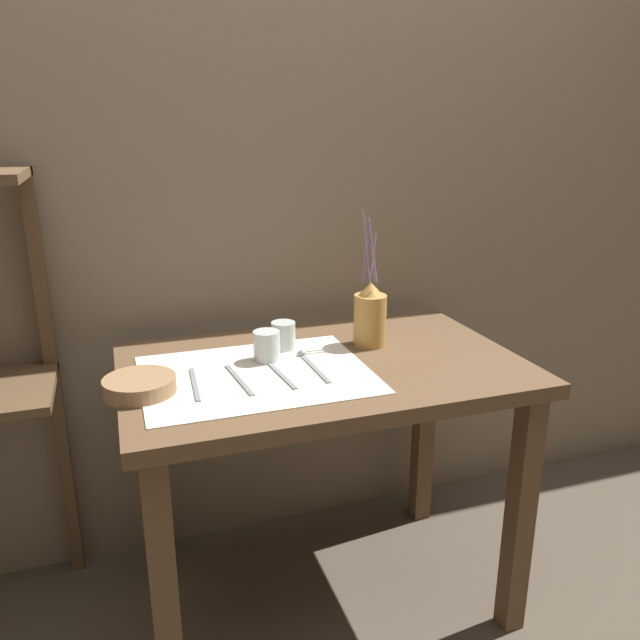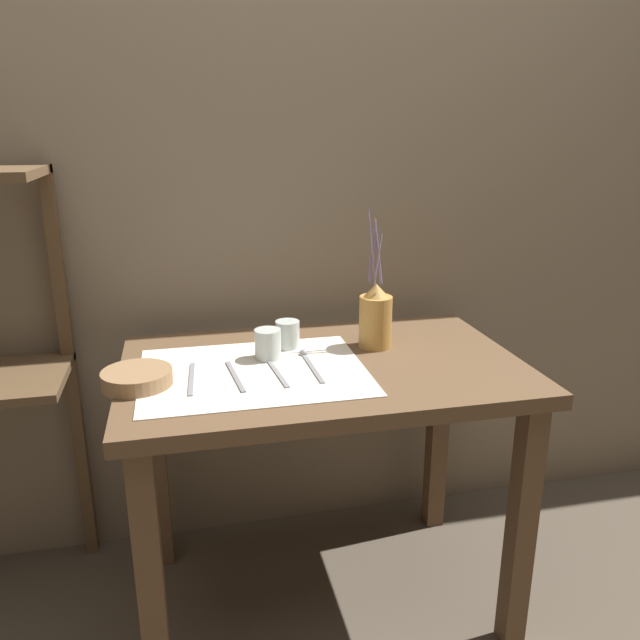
% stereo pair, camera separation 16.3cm
% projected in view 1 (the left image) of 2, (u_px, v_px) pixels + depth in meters
% --- Properties ---
extents(ground_plane, '(12.00, 12.00, 0.00)m').
position_uv_depth(ground_plane, '(322.00, 595.00, 1.90)').
color(ground_plane, brown).
extents(stone_wall_back, '(7.00, 0.06, 2.40)m').
position_uv_depth(stone_wall_back, '(276.00, 183.00, 1.95)').
color(stone_wall_back, '#7A6B56').
rests_on(stone_wall_back, ground_plane).
extents(wooden_table, '(1.06, 0.67, 0.76)m').
position_uv_depth(wooden_table, '(323.00, 404.00, 1.71)').
color(wooden_table, brown).
rests_on(wooden_table, ground_plane).
extents(linen_cloth, '(0.57, 0.45, 0.00)m').
position_uv_depth(linen_cloth, '(256.00, 374.00, 1.59)').
color(linen_cloth, silver).
rests_on(linen_cloth, wooden_table).
extents(pitcher_with_flowers, '(0.09, 0.09, 0.39)m').
position_uv_depth(pitcher_with_flowers, '(370.00, 316.00, 1.78)').
color(pitcher_with_flowers, '#B7843D').
rests_on(pitcher_with_flowers, wooden_table).
extents(wooden_bowl, '(0.17, 0.17, 0.04)m').
position_uv_depth(wooden_bowl, '(140.00, 386.00, 1.47)').
color(wooden_bowl, '#8E6B47').
rests_on(wooden_bowl, wooden_table).
extents(glass_tumbler_near, '(0.07, 0.07, 0.08)m').
position_uv_depth(glass_tumbler_near, '(267.00, 346.00, 1.67)').
color(glass_tumbler_near, '#B7C1BC').
rests_on(glass_tumbler_near, wooden_table).
extents(glass_tumbler_far, '(0.07, 0.07, 0.08)m').
position_uv_depth(glass_tumbler_far, '(283.00, 335.00, 1.76)').
color(glass_tumbler_far, '#B7C1BC').
rests_on(glass_tumbler_far, wooden_table).
extents(fork_outer, '(0.02, 0.21, 0.00)m').
position_uv_depth(fork_outer, '(195.00, 384.00, 1.52)').
color(fork_outer, gray).
rests_on(fork_outer, wooden_table).
extents(fork_inner, '(0.03, 0.21, 0.00)m').
position_uv_depth(fork_inner, '(239.00, 380.00, 1.55)').
color(fork_inner, gray).
rests_on(fork_inner, wooden_table).
extents(knife_center, '(0.03, 0.21, 0.00)m').
position_uv_depth(knife_center, '(280.00, 374.00, 1.58)').
color(knife_center, gray).
rests_on(knife_center, wooden_table).
extents(spoon_outer, '(0.02, 0.22, 0.02)m').
position_uv_depth(spoon_outer, '(307.00, 360.00, 1.67)').
color(spoon_outer, gray).
rests_on(spoon_outer, wooden_table).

